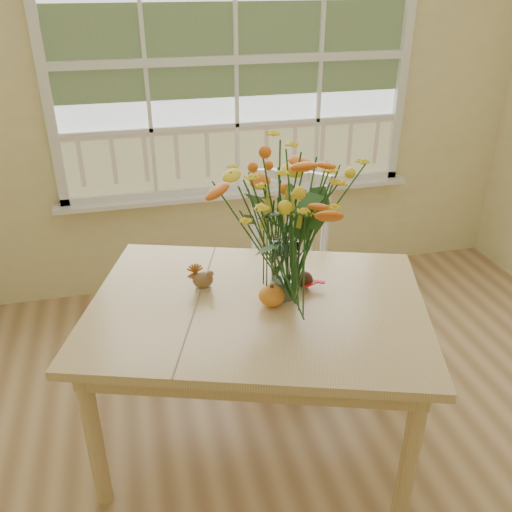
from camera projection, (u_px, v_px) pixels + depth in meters
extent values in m
cube|color=beige|center=(235.00, 92.00, 3.44)|extent=(4.00, 0.02, 2.70)
cube|color=silver|center=(235.00, 59.00, 3.33)|extent=(2.20, 0.00, 1.60)
cube|color=white|center=(239.00, 193.00, 3.69)|extent=(2.42, 0.12, 0.03)
cube|color=tan|center=(257.00, 307.00, 2.33)|extent=(1.68, 1.42, 0.04)
cube|color=tan|center=(257.00, 321.00, 2.37)|extent=(1.53, 1.27, 0.10)
cylinder|color=tan|center=(94.00, 437.00, 2.19)|extent=(0.07, 0.07, 0.73)
cylinder|color=tan|center=(148.00, 319.00, 2.93)|extent=(0.07, 0.07, 0.73)
cylinder|color=tan|center=(410.00, 457.00, 2.10)|extent=(0.07, 0.07, 0.73)
cylinder|color=tan|center=(382.00, 330.00, 2.84)|extent=(0.07, 0.07, 0.73)
cube|color=white|center=(283.00, 275.00, 3.11)|extent=(0.63, 0.62, 0.05)
cube|color=white|center=(290.00, 220.00, 3.14)|extent=(0.44, 0.25, 0.54)
cylinder|color=white|center=(245.00, 324.00, 3.11)|extent=(0.04, 0.04, 0.46)
cylinder|color=white|center=(258.00, 293.00, 3.41)|extent=(0.04, 0.04, 0.46)
cylinder|color=white|center=(308.00, 333.00, 3.04)|extent=(0.04, 0.04, 0.46)
cylinder|color=white|center=(316.00, 300.00, 3.34)|extent=(0.04, 0.04, 0.46)
cylinder|color=white|center=(284.00, 269.00, 2.32)|extent=(0.11, 0.11, 0.26)
ellipsoid|color=orange|center=(272.00, 297.00, 2.29)|extent=(0.11, 0.11, 0.09)
cylinder|color=#CCB78C|center=(203.00, 288.00, 2.43)|extent=(0.07, 0.07, 0.01)
ellipsoid|color=brown|center=(203.00, 280.00, 2.41)|extent=(0.10, 0.07, 0.08)
ellipsoid|color=#38160F|center=(304.00, 280.00, 2.43)|extent=(0.08, 0.08, 0.07)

